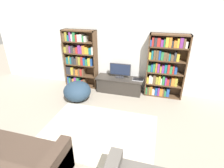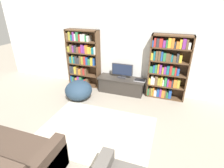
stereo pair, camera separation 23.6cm
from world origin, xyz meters
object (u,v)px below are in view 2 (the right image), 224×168
Objects in this scene: bookshelf_left at (83,58)px; beanbag_ottoman at (79,90)px; bookshelf_right at (167,68)px; laptop at (140,80)px; television at (122,71)px; tv_stand at (121,85)px.

bookshelf_left is 1.16m from beanbag_ottoman.
bookshelf_right is 0.82m from laptop.
bookshelf_left is 2.85× the size of television.
television is 0.83× the size of beanbag_ottoman.
bookshelf_right is 2.85× the size of television.
beanbag_ottoman is at bearing -141.92° from tv_stand.
television is 1.94× the size of laptop.
tv_stand is 2.24× the size of television.
television reaches higher than laptop.
beanbag_ottoman is at bearing -71.50° from bookshelf_left.
laptop reaches higher than tv_stand.
beanbag_ottoman is at bearing -157.81° from bookshelf_right.
bookshelf_left reaches higher than beanbag_ottoman.
beanbag_ottoman is at bearing -140.39° from television.
bookshelf_right is at bearing 3.61° from television.
television is 0.59m from laptop.
bookshelf_left is at bearing 176.24° from laptop.
laptop is at bearing 26.95° from beanbag_ottoman.
bookshelf_left is 5.54× the size of laptop.
television is 1.39m from beanbag_ottoman.
tv_stand is at bearing -5.30° from bookshelf_left.
television is (-0.00, 0.04, 0.46)m from tv_stand.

